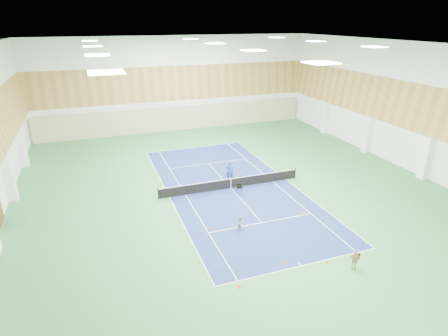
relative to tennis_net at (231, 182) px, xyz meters
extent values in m
plane|color=#317340|center=(0.00, 0.00, -0.55)|extent=(40.00, 40.00, 0.00)
cube|color=navy|center=(0.00, 0.00, -0.55)|extent=(10.97, 23.77, 0.01)
cube|color=#C6B793|center=(0.00, 19.75, 1.05)|extent=(35.40, 0.16, 3.20)
imported|color=#224B9C|center=(0.53, 1.69, 0.38)|extent=(0.80, 0.67, 1.87)
imported|color=#92939A|center=(-1.87, -6.81, -0.01)|extent=(0.65, 0.59, 1.08)
imported|color=tan|center=(2.81, -13.18, 0.08)|extent=(0.80, 0.52, 1.27)
cone|color=orange|center=(-3.79, -5.86, -0.43)|extent=(0.21, 0.21, 0.23)
cone|color=#DB550B|center=(-0.99, -6.59, -0.43)|extent=(0.23, 0.23, 0.25)
cone|color=#F84C0D|center=(0.72, -5.92, -0.45)|extent=(0.18, 0.18, 0.20)
cone|color=#F1480C|center=(3.63, -6.18, -0.43)|extent=(0.21, 0.21, 0.23)
cone|color=orange|center=(-4.25, -12.39, -0.43)|extent=(0.21, 0.21, 0.23)
cone|color=orange|center=(-0.88, -11.33, -0.44)|extent=(0.20, 0.20, 0.22)
cone|color=orange|center=(1.65, -12.21, -0.45)|extent=(0.19, 0.19, 0.21)
cone|color=#D75C0B|center=(3.75, -12.40, -0.44)|extent=(0.20, 0.20, 0.22)
camera|label=1|loc=(-10.77, -27.94, 13.36)|focal=30.00mm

